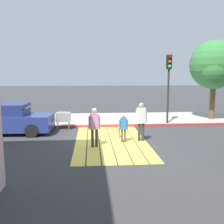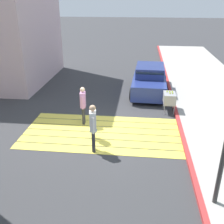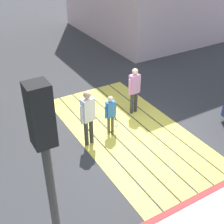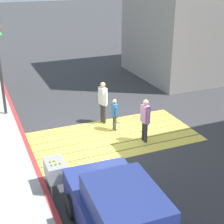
{
  "view_description": "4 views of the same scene",
  "coord_description": "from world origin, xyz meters",
  "px_view_note": "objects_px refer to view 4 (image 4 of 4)",
  "views": [
    {
      "loc": [
        11.44,
        -0.88,
        3.07
      ],
      "look_at": [
        -0.68,
        0.11,
        1.27
      ],
      "focal_mm": 40.65,
      "sensor_mm": 36.0,
      "label": 1
    },
    {
      "loc": [
        -1.46,
        9.61,
        5.24
      ],
      "look_at": [
        -0.39,
        -0.21,
        0.86
      ],
      "focal_mm": 42.76,
      "sensor_mm": 36.0,
      "label": 2
    },
    {
      "loc": [
        -6.65,
        4.59,
        5.76
      ],
      "look_at": [
        -0.08,
        0.7,
        1.01
      ],
      "focal_mm": 49.15,
      "sensor_mm": 36.0,
      "label": 3
    },
    {
      "loc": [
        -4.65,
        -10.77,
        6.04
      ],
      "look_at": [
        -0.12,
        -0.08,
        1.11
      ],
      "focal_mm": 54.4,
      "sensor_mm": 36.0,
      "label": 4
    }
  ],
  "objects_px": {
    "car_parked_near_curb": "(123,219)",
    "pedestrian_adult_lead": "(103,100)",
    "pedestrian_adult_trailing": "(145,118)",
    "pedestrian_child_with_racket": "(115,113)",
    "tennis_ball_cart": "(56,170)"
  },
  "relations": [
    {
      "from": "car_parked_near_curb",
      "to": "pedestrian_adult_lead",
      "type": "xyz_separation_m",
      "value": [
        2.1,
        6.56,
        0.32
      ]
    },
    {
      "from": "car_parked_near_curb",
      "to": "pedestrian_adult_lead",
      "type": "height_order",
      "value": "pedestrian_adult_lead"
    },
    {
      "from": "car_parked_near_curb",
      "to": "pedestrian_adult_trailing",
      "type": "height_order",
      "value": "pedestrian_adult_trailing"
    },
    {
      "from": "pedestrian_adult_lead",
      "to": "pedestrian_child_with_racket",
      "type": "height_order",
      "value": "pedestrian_adult_lead"
    },
    {
      "from": "pedestrian_adult_trailing",
      "to": "pedestrian_child_with_racket",
      "type": "relative_size",
      "value": 1.26
    },
    {
      "from": "car_parked_near_curb",
      "to": "tennis_ball_cart",
      "type": "distance_m",
      "value": 2.82
    },
    {
      "from": "pedestrian_adult_trailing",
      "to": "pedestrian_child_with_racket",
      "type": "distance_m",
      "value": 1.49
    },
    {
      "from": "pedestrian_adult_lead",
      "to": "pedestrian_child_with_racket",
      "type": "xyz_separation_m",
      "value": [
        0.16,
        -0.85,
        -0.3
      ]
    },
    {
      "from": "car_parked_near_curb",
      "to": "pedestrian_adult_trailing",
      "type": "bearing_deg",
      "value": 56.45
    },
    {
      "from": "tennis_ball_cart",
      "to": "pedestrian_adult_trailing",
      "type": "relative_size",
      "value": 0.6
    },
    {
      "from": "tennis_ball_cart",
      "to": "pedestrian_adult_lead",
      "type": "bearing_deg",
      "value": 52.32
    },
    {
      "from": "car_parked_near_curb",
      "to": "pedestrian_adult_lead",
      "type": "bearing_deg",
      "value": 72.25
    },
    {
      "from": "pedestrian_adult_trailing",
      "to": "pedestrian_child_with_racket",
      "type": "xyz_separation_m",
      "value": [
        -0.66,
        1.32,
        -0.23
      ]
    },
    {
      "from": "tennis_ball_cart",
      "to": "car_parked_near_curb",
      "type": "bearing_deg",
      "value": -71.44
    },
    {
      "from": "pedestrian_adult_lead",
      "to": "car_parked_near_curb",
      "type": "bearing_deg",
      "value": -107.75
    }
  ]
}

